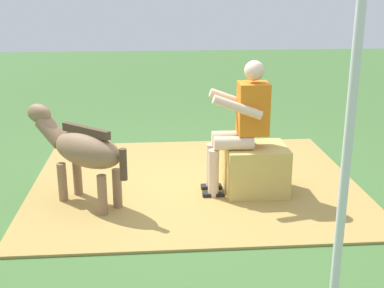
{
  "coord_description": "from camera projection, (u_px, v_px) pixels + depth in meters",
  "views": [
    {
      "loc": [
        0.24,
        4.98,
        2.11
      ],
      "look_at": [
        -0.15,
        0.04,
        0.55
      ],
      "focal_mm": 47.77,
      "sensor_mm": 36.0,
      "label": 1
    }
  ],
  "objects": [
    {
      "name": "tent_pole_left",
      "position": [
        349.0,
        133.0,
        3.09
      ],
      "size": [
        0.06,
        0.06,
        2.5
      ],
      "primitive_type": "cylinder",
      "color": "silver",
      "rests_on": "ground"
    },
    {
      "name": "hay_bale",
      "position": [
        255.0,
        170.0,
        5.31
      ],
      "size": [
        0.62,
        0.54,
        0.52
      ],
      "primitive_type": "cube",
      "color": "tan",
      "rests_on": "ground"
    },
    {
      "name": "ground_plane",
      "position": [
        177.0,
        193.0,
        5.39
      ],
      "size": [
        24.0,
        24.0,
        0.0
      ],
      "primitive_type": "plane",
      "color": "#426B33"
    },
    {
      "name": "hay_patch",
      "position": [
        195.0,
        183.0,
        5.64
      ],
      "size": [
        3.52,
        2.99,
        0.02
      ],
      "primitive_type": "cube",
      "color": "#AD8C47",
      "rests_on": "ground"
    },
    {
      "name": "pony_standing",
      "position": [
        81.0,
        149.0,
        4.96
      ],
      "size": [
        1.12,
        1.0,
        0.94
      ],
      "color": "#8C6B4C",
      "rests_on": "ground"
    },
    {
      "name": "person_seated",
      "position": [
        241.0,
        122.0,
        5.14
      ],
      "size": [
        0.67,
        0.42,
        1.4
      ],
      "color": "beige",
      "rests_on": "ground"
    }
  ]
}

